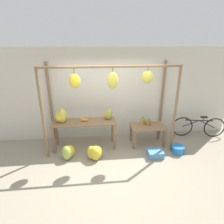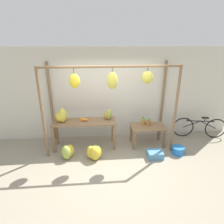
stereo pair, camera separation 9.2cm
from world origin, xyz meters
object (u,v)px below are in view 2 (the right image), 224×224
(banana_pile_ground_left, at_px, (67,152))
(banana_pile_ground_right, at_px, (95,152))
(parked_bicycle, at_px, (199,127))
(papaya_pile, at_px, (108,115))
(pineapple_cluster, at_px, (146,121))
(fruit_crate_white, at_px, (155,154))
(banana_pile_on_table, at_px, (62,116))
(blue_bucket, at_px, (178,150))
(orange_pile, at_px, (84,120))

(banana_pile_ground_left, xyz_separation_m, banana_pile_ground_right, (0.72, -0.08, 0.00))
(banana_pile_ground_right, height_order, parked_bicycle, parked_bicycle)
(banana_pile_ground_right, bearing_deg, papaya_pile, 59.73)
(pineapple_cluster, relative_size, fruit_crate_white, 0.67)
(pineapple_cluster, relative_size, parked_bicycle, 0.16)
(banana_pile_on_table, height_order, blue_bucket, banana_pile_on_table)
(pineapple_cluster, bearing_deg, blue_bucket, -41.90)
(orange_pile, xyz_separation_m, papaya_pile, (0.70, 0.07, 0.09))
(banana_pile_ground_right, bearing_deg, orange_pile, 113.68)
(pineapple_cluster, relative_size, banana_pile_ground_left, 0.60)
(parked_bicycle, height_order, papaya_pile, papaya_pile)
(pineapple_cluster, bearing_deg, parked_bicycle, 5.80)
(papaya_pile, bearing_deg, blue_bucket, -20.40)
(parked_bicycle, relative_size, papaya_pile, 5.72)
(banana_pile_on_table, distance_m, papaya_pile, 1.30)
(banana_pile_ground_right, relative_size, parked_bicycle, 0.32)
(parked_bicycle, bearing_deg, pineapple_cluster, -174.20)
(banana_pile_on_table, distance_m, fruit_crate_white, 2.75)
(orange_pile, height_order, fruit_crate_white, orange_pile)
(blue_bucket, bearing_deg, pineapple_cluster, 138.10)
(blue_bucket, relative_size, papaya_pile, 1.18)
(orange_pile, distance_m, banana_pile_ground_left, 0.98)
(pineapple_cluster, height_order, papaya_pile, papaya_pile)
(banana_pile_ground_right, distance_m, papaya_pile, 1.13)
(pineapple_cluster, xyz_separation_m, banana_pile_ground_right, (-1.53, -0.70, -0.53))
(orange_pile, xyz_separation_m, banana_pile_ground_left, (-0.43, -0.56, -0.68))
(banana_pile_on_table, distance_m, orange_pile, 0.61)
(banana_pile_on_table, xyz_separation_m, blue_bucket, (3.17, -0.64, -0.88))
(banana_pile_on_table, bearing_deg, blue_bucket, -11.46)
(banana_pile_ground_left, xyz_separation_m, blue_bucket, (3.01, -0.06, -0.07))
(orange_pile, bearing_deg, fruit_crate_white, -21.30)
(orange_pile, distance_m, fruit_crate_white, 2.17)
(pineapple_cluster, distance_m, banana_pile_ground_right, 1.77)
(banana_pile_on_table, height_order, pineapple_cluster, banana_pile_on_table)
(banana_pile_on_table, relative_size, orange_pile, 1.91)
(blue_bucket, relative_size, parked_bicycle, 0.21)
(banana_pile_ground_right, relative_size, blue_bucket, 1.55)
(banana_pile_on_table, height_order, banana_pile_ground_left, banana_pile_on_table)
(pineapple_cluster, bearing_deg, banana_pile_ground_left, -164.53)
(papaya_pile, bearing_deg, banana_pile_on_table, -177.54)
(banana_pile_ground_left, height_order, banana_pile_ground_right, banana_pile_ground_left)
(banana_pile_ground_left, bearing_deg, orange_pile, 52.17)
(pineapple_cluster, xyz_separation_m, parked_bicycle, (1.82, 0.18, -0.36))
(banana_pile_on_table, distance_m, parked_bicycle, 4.28)
(parked_bicycle, bearing_deg, papaya_pile, -176.63)
(fruit_crate_white, height_order, papaya_pile, papaya_pile)
(pineapple_cluster, relative_size, papaya_pile, 0.93)
(orange_pile, height_order, papaya_pile, papaya_pile)
(pineapple_cluster, height_order, fruit_crate_white, pineapple_cluster)
(fruit_crate_white, bearing_deg, papaya_pile, 145.76)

